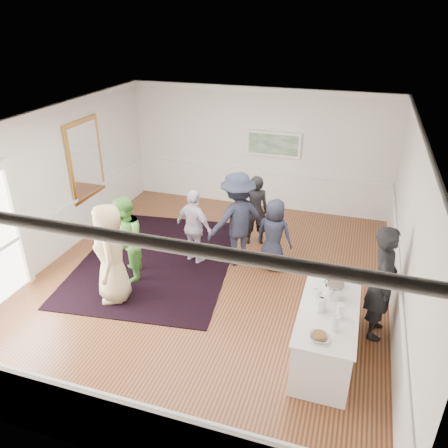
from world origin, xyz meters
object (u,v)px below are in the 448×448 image
(guest_dark_b, at_px, (255,210))
(guest_navy, at_px, (274,235))
(guest_lilac, at_px, (195,227))
(guest_green, at_px, (126,240))
(ice_bucket, at_px, (335,291))
(bartender, at_px, (383,283))
(nut_bowl, at_px, (319,336))
(guest_dark_a, at_px, (237,219))
(guest_tan, at_px, (111,254))
(serving_table, at_px, (327,327))

(guest_dark_b, height_order, guest_navy, guest_dark_b)
(guest_lilac, xyz_separation_m, guest_navy, (1.65, 0.25, -0.05))
(guest_green, relative_size, ice_bucket, 6.82)
(bartender, relative_size, nut_bowl, 7.12)
(guest_dark_a, bearing_deg, guest_dark_b, -141.85)
(guest_tan, distance_m, guest_green, 0.67)
(guest_dark_b, height_order, nut_bowl, guest_dark_b)
(guest_dark_a, bearing_deg, guest_tan, 4.16)
(guest_dark_a, relative_size, guest_navy, 1.31)
(guest_lilac, bearing_deg, ice_bucket, 172.22)
(serving_table, xyz_separation_m, guest_dark_b, (-1.96, 3.13, 0.37))
(guest_tan, bearing_deg, guest_navy, 100.09)
(guest_green, bearing_deg, ice_bucket, 58.00)
(serving_table, relative_size, guest_dark_b, 1.37)
(serving_table, height_order, guest_dark_b, guest_dark_b)
(guest_dark_b, bearing_deg, guest_lilac, 29.00)
(guest_dark_a, xyz_separation_m, nut_bowl, (2.04, -3.05, -0.05))
(guest_tan, relative_size, guest_navy, 1.24)
(ice_bucket, bearing_deg, nut_bowl, -95.89)
(guest_tan, distance_m, guest_dark_b, 3.51)
(guest_lilac, bearing_deg, serving_table, 169.67)
(guest_navy, bearing_deg, guest_dark_a, 9.84)
(guest_lilac, bearing_deg, guest_dark_b, -107.83)
(guest_dark_b, distance_m, guest_navy, 1.12)
(serving_table, distance_m, guest_dark_b, 3.71)
(ice_bucket, bearing_deg, guest_dark_b, 123.99)
(guest_dark_a, bearing_deg, guest_lilac, -27.45)
(guest_navy, xyz_separation_m, ice_bucket, (1.37, -2.05, 0.27))
(guest_dark_a, relative_size, nut_bowl, 7.24)
(serving_table, xyz_separation_m, guest_green, (-4.01, 0.89, 0.42))
(serving_table, height_order, guest_navy, guest_navy)
(guest_lilac, xyz_separation_m, guest_dark_a, (0.87, 0.24, 0.20))
(nut_bowl, bearing_deg, guest_lilac, 136.06)
(ice_bucket, bearing_deg, guest_lilac, 149.30)
(guest_lilac, height_order, ice_bucket, guest_lilac)
(ice_bucket, bearing_deg, bartender, 37.18)
(nut_bowl, bearing_deg, ice_bucket, 84.11)
(guest_green, relative_size, guest_lilac, 1.08)
(guest_tan, relative_size, nut_bowl, 6.86)
(bartender, relative_size, guest_navy, 1.29)
(bartender, height_order, guest_green, bartender)
(guest_tan, xyz_separation_m, nut_bowl, (3.87, -1.09, 0.00))
(guest_dark_b, bearing_deg, nut_bowl, 95.21)
(guest_navy, xyz_separation_m, nut_bowl, (1.27, -3.06, 0.19))
(guest_lilac, relative_size, guest_dark_a, 0.81)
(guest_green, height_order, guest_dark_a, guest_dark_a)
(guest_green, distance_m, guest_dark_a, 2.30)
(guest_dark_a, distance_m, guest_navy, 0.82)
(guest_dark_a, bearing_deg, serving_table, 90.91)
(guest_lilac, bearing_deg, guest_navy, -148.29)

